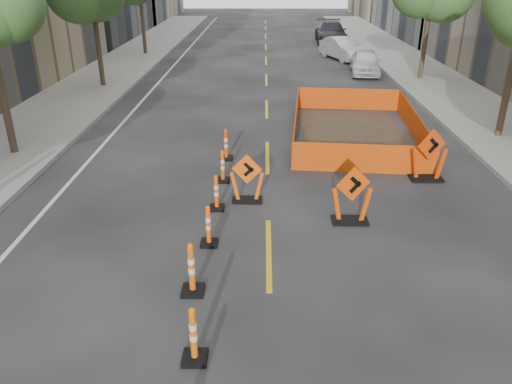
{
  "coord_description": "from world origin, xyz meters",
  "views": [
    {
      "loc": [
        -0.13,
        -5.48,
        5.83
      ],
      "look_at": [
        -0.3,
        4.82,
        1.1
      ],
      "focal_mm": 35.0,
      "sensor_mm": 36.0,
      "label": 1
    }
  ],
  "objects_px": {
    "channelizer_4": "(192,269)",
    "chevron_sign_left": "(247,178)",
    "chevron_sign_right": "(430,155)",
    "channelizer_7": "(223,166)",
    "parked_car_far": "(331,32)",
    "channelizer_6": "(216,192)",
    "channelizer_3": "(193,335)",
    "channelizer_8": "(226,144)",
    "channelizer_5": "(208,226)",
    "parked_car_mid": "(343,49)",
    "chevron_sign_center": "(352,195)",
    "parked_car_near": "(365,62)"
  },
  "relations": [
    {
      "from": "channelizer_4",
      "to": "chevron_sign_left",
      "type": "xyz_separation_m",
      "value": [
        0.93,
        4.12,
        0.12
      ]
    },
    {
      "from": "chevron_sign_left",
      "to": "chevron_sign_right",
      "type": "bearing_deg",
      "value": 22.46
    },
    {
      "from": "channelizer_7",
      "to": "chevron_sign_left",
      "type": "distance_m",
      "value": 1.54
    },
    {
      "from": "channelizer_4",
      "to": "parked_car_far",
      "type": "xyz_separation_m",
      "value": [
        6.67,
        33.61,
        0.28
      ]
    },
    {
      "from": "channelizer_6",
      "to": "parked_car_far",
      "type": "height_order",
      "value": "parked_car_far"
    },
    {
      "from": "channelizer_3",
      "to": "channelizer_8",
      "type": "relative_size",
      "value": 1.0
    },
    {
      "from": "channelizer_8",
      "to": "channelizer_7",
      "type": "bearing_deg",
      "value": -89.11
    },
    {
      "from": "channelizer_3",
      "to": "parked_car_far",
      "type": "height_order",
      "value": "parked_car_far"
    },
    {
      "from": "channelizer_7",
      "to": "channelizer_4",
      "type": "bearing_deg",
      "value": -91.8
    },
    {
      "from": "chevron_sign_left",
      "to": "channelizer_3",
      "type": "bearing_deg",
      "value": -90.09
    },
    {
      "from": "channelizer_5",
      "to": "chevron_sign_left",
      "type": "bearing_deg",
      "value": 71.03
    },
    {
      "from": "parked_car_mid",
      "to": "channelizer_7",
      "type": "bearing_deg",
      "value": -127.57
    },
    {
      "from": "channelizer_8",
      "to": "chevron_sign_right",
      "type": "relative_size",
      "value": 0.65
    },
    {
      "from": "chevron_sign_left",
      "to": "parked_car_mid",
      "type": "bearing_deg",
      "value": 81.76
    },
    {
      "from": "channelizer_4",
      "to": "channelizer_7",
      "type": "bearing_deg",
      "value": 88.2
    },
    {
      "from": "channelizer_3",
      "to": "chevron_sign_center",
      "type": "relative_size",
      "value": 0.69
    },
    {
      "from": "channelizer_5",
      "to": "channelizer_8",
      "type": "distance_m",
      "value": 5.44
    },
    {
      "from": "chevron_sign_center",
      "to": "parked_car_near",
      "type": "bearing_deg",
      "value": 60.29
    },
    {
      "from": "chevron_sign_left",
      "to": "parked_car_far",
      "type": "bearing_deg",
      "value": 85.2
    },
    {
      "from": "channelizer_6",
      "to": "chevron_sign_right",
      "type": "distance_m",
      "value": 6.36
    },
    {
      "from": "chevron_sign_center",
      "to": "channelizer_5",
      "type": "bearing_deg",
      "value": -179.5
    },
    {
      "from": "chevron_sign_right",
      "to": "chevron_sign_left",
      "type": "bearing_deg",
      "value": 174.42
    },
    {
      "from": "chevron_sign_left",
      "to": "parked_car_mid",
      "type": "relative_size",
      "value": 0.31
    },
    {
      "from": "channelizer_7",
      "to": "chevron_sign_right",
      "type": "relative_size",
      "value": 0.61
    },
    {
      "from": "chevron_sign_center",
      "to": "chevron_sign_right",
      "type": "bearing_deg",
      "value": 26.76
    },
    {
      "from": "channelizer_3",
      "to": "parked_car_mid",
      "type": "distance_m",
      "value": 28.52
    },
    {
      "from": "channelizer_8",
      "to": "parked_car_mid",
      "type": "distance_m",
      "value": 19.81
    },
    {
      "from": "chevron_sign_left",
      "to": "parked_car_far",
      "type": "distance_m",
      "value": 30.05
    },
    {
      "from": "channelizer_5",
      "to": "channelizer_6",
      "type": "distance_m",
      "value": 1.82
    },
    {
      "from": "channelizer_5",
      "to": "parked_car_mid",
      "type": "bearing_deg",
      "value": 75.09
    },
    {
      "from": "channelizer_7",
      "to": "chevron_sign_center",
      "type": "bearing_deg",
      "value": -36.64
    },
    {
      "from": "chevron_sign_left",
      "to": "channelizer_8",
      "type": "bearing_deg",
      "value": 110.23
    },
    {
      "from": "channelizer_7",
      "to": "parked_car_near",
      "type": "height_order",
      "value": "parked_car_near"
    },
    {
      "from": "chevron_sign_center",
      "to": "parked_car_mid",
      "type": "relative_size",
      "value": 0.35
    },
    {
      "from": "channelizer_7",
      "to": "parked_car_near",
      "type": "relative_size",
      "value": 0.24
    },
    {
      "from": "channelizer_4",
      "to": "parked_car_far",
      "type": "height_order",
      "value": "parked_car_far"
    },
    {
      "from": "parked_car_mid",
      "to": "channelizer_3",
      "type": "bearing_deg",
      "value": -123.04
    },
    {
      "from": "channelizer_7",
      "to": "channelizer_8",
      "type": "bearing_deg",
      "value": 90.89
    },
    {
      "from": "channelizer_3",
      "to": "channelizer_5",
      "type": "xyz_separation_m",
      "value": [
        -0.14,
        3.63,
        -0.02
      ]
    },
    {
      "from": "chevron_sign_center",
      "to": "parked_car_far",
      "type": "distance_m",
      "value": 30.81
    },
    {
      "from": "channelizer_5",
      "to": "channelizer_7",
      "type": "distance_m",
      "value": 3.63
    },
    {
      "from": "channelizer_4",
      "to": "channelizer_7",
      "type": "height_order",
      "value": "channelizer_4"
    },
    {
      "from": "channelizer_8",
      "to": "chevron_sign_left",
      "type": "bearing_deg",
      "value": -75.99
    },
    {
      "from": "channelizer_4",
      "to": "channelizer_5",
      "type": "bearing_deg",
      "value": 85.8
    },
    {
      "from": "channelizer_4",
      "to": "channelizer_8",
      "type": "distance_m",
      "value": 7.26
    },
    {
      "from": "channelizer_5",
      "to": "chevron_sign_right",
      "type": "distance_m",
      "value": 7.16
    },
    {
      "from": "chevron_sign_left",
      "to": "chevron_sign_center",
      "type": "distance_m",
      "value": 2.82
    },
    {
      "from": "channelizer_6",
      "to": "parked_car_far",
      "type": "distance_m",
      "value": 30.69
    },
    {
      "from": "channelizer_4",
      "to": "parked_car_far",
      "type": "distance_m",
      "value": 34.27
    },
    {
      "from": "parked_car_near",
      "to": "parked_car_mid",
      "type": "bearing_deg",
      "value": 104.13
    }
  ]
}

